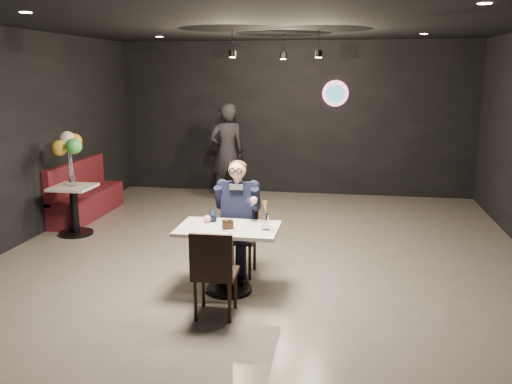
% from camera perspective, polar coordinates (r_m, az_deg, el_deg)
% --- Properties ---
extents(floor, '(9.00, 9.00, 0.00)m').
position_cam_1_polar(floor, '(6.79, 0.06, -8.24)').
color(floor, slate).
rests_on(floor, ground).
extents(wall_sign, '(0.50, 0.06, 0.50)m').
position_cam_1_polar(wall_sign, '(10.74, 8.36, 10.24)').
color(wall_sign, pink).
rests_on(wall_sign, floor).
extents(pendant_lights, '(1.40, 1.20, 0.36)m').
position_cam_1_polar(pendant_lights, '(8.34, 2.42, 15.77)').
color(pendant_lights, black).
rests_on(pendant_lights, floor).
extents(main_table, '(1.10, 0.70, 0.75)m').
position_cam_1_polar(main_table, '(6.06, -2.90, -7.09)').
color(main_table, white).
rests_on(main_table, floor).
extents(chair_far, '(0.42, 0.46, 0.92)m').
position_cam_1_polar(chair_far, '(6.54, -1.87, -4.80)').
color(chair_far, black).
rests_on(chair_far, floor).
extents(chair_near, '(0.44, 0.47, 0.92)m').
position_cam_1_polar(chair_near, '(5.48, -4.28, -8.35)').
color(chair_near, black).
rests_on(chair_near, floor).
extents(seated_man, '(0.60, 0.80, 1.44)m').
position_cam_1_polar(seated_man, '(6.47, -1.89, -2.60)').
color(seated_man, black).
rests_on(seated_man, floor).
extents(dessert_plate, '(0.23, 0.23, 0.01)m').
position_cam_1_polar(dessert_plate, '(5.85, -2.66, -3.91)').
color(dessert_plate, white).
rests_on(dessert_plate, main_table).
extents(cake_slice, '(0.14, 0.13, 0.08)m').
position_cam_1_polar(cake_slice, '(5.83, -2.99, -3.49)').
color(cake_slice, black).
rests_on(cake_slice, dessert_plate).
extents(mint_leaf, '(0.06, 0.04, 0.01)m').
position_cam_1_polar(mint_leaf, '(5.81, -2.38, -3.12)').
color(mint_leaf, green).
rests_on(mint_leaf, cake_slice).
extents(sundae_glass, '(0.08, 0.08, 0.17)m').
position_cam_1_polar(sundae_glass, '(5.82, 0.97, -3.15)').
color(sundae_glass, silver).
rests_on(sundae_glass, main_table).
extents(wafer_cone, '(0.09, 0.09, 0.15)m').
position_cam_1_polar(wafer_cone, '(5.75, 1.04, -1.63)').
color(wafer_cone, '#B39349').
rests_on(wafer_cone, sundae_glass).
extents(booth_bench, '(0.47, 1.89, 0.94)m').
position_cam_1_polar(booth_bench, '(9.56, -17.41, 0.26)').
color(booth_bench, '#440E0F').
rests_on(booth_bench, floor).
extents(side_table, '(0.58, 0.58, 0.73)m').
position_cam_1_polar(side_table, '(8.58, -18.55, -1.91)').
color(side_table, white).
rests_on(side_table, floor).
extents(balloon_vase, '(0.10, 0.10, 0.15)m').
position_cam_1_polar(balloon_vase, '(8.48, -18.77, 1.10)').
color(balloon_vase, silver).
rests_on(balloon_vase, side_table).
extents(balloon_bunch, '(0.42, 0.42, 0.70)m').
position_cam_1_polar(balloon_bunch, '(8.41, -18.97, 3.93)').
color(balloon_bunch, gold).
rests_on(balloon_bunch, balloon_vase).
extents(passerby, '(0.80, 0.69, 1.84)m').
position_cam_1_polar(passerby, '(10.32, -3.08, 4.23)').
color(passerby, black).
rests_on(passerby, floor).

